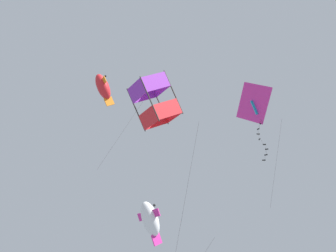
{
  "coord_description": "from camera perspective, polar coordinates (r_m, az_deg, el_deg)",
  "views": [
    {
      "loc": [
        -6.2,
        22.66,
        22.53
      ],
      "look_at": [
        -0.72,
        -1.35,
        32.86
      ],
      "focal_mm": 61.3,
      "sensor_mm": 36.0,
      "label": 1
    }
  ],
  "objects": [
    {
      "name": "kite_box_highest",
      "position": [
        23.43,
        -1.33,
        2.46
      ],
      "size": [
        2.9,
        2.28,
        9.93
      ],
      "rotation": [
        0.47,
        0.0,
        2.3
      ],
      "color": "purple"
    },
    {
      "name": "kite_fish_near_left",
      "position": [
        25.76,
        -1.79,
        -9.25
      ],
      "size": [
        3.57,
        2.99,
        7.22
      ],
      "rotation": [
        0.44,
        0.0,
        2.54
      ],
      "color": "white"
    },
    {
      "name": "kite_fish_low_drifter",
      "position": [
        28.13,
        -6.48,
        3.88
      ],
      "size": [
        2.6,
        2.0,
        5.47
      ],
      "rotation": [
        0.45,
        0.0,
        2.2
      ],
      "color": "red"
    },
    {
      "name": "kite_delta_far_centre",
      "position": [
        30.45,
        8.62,
        2.21
      ],
      "size": [
        2.43,
        2.69,
        6.74
      ],
      "rotation": [
        0.39,
        0.0,
        2.16
      ],
      "color": "#DB2D93"
    }
  ]
}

